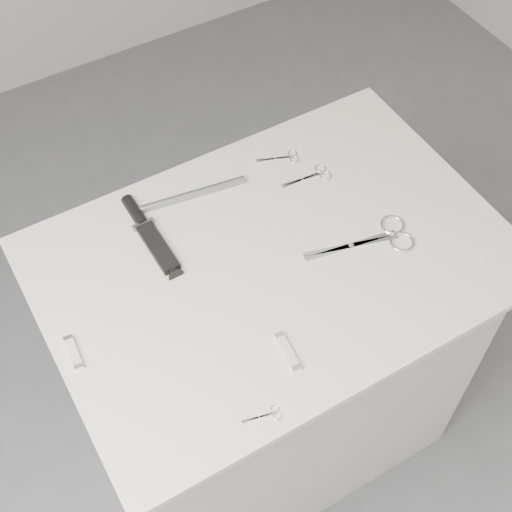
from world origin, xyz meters
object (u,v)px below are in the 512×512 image
embroidery_scissors_b (285,158)px  metal_rail (192,194)px  embroidery_scissors_a (314,175)px  tiny_scissors (267,415)px  sheathed_knife (147,231)px  pocket_knife_a (74,353)px  plinth (272,362)px  pocket_knife_b (288,352)px  large_shears (381,238)px

embroidery_scissors_b → metal_rail: bearing=-159.6°
embroidery_scissors_a → tiny_scissors: same height
sheathed_knife → pocket_knife_a: (-0.25, -0.20, -0.00)m
embroidery_scissors_b → pocket_knife_a: pocket_knife_a is taller
sheathed_knife → pocket_knife_a: 0.32m
plinth → embroidery_scissors_a: (0.20, 0.16, 0.47)m
embroidery_scissors_a → pocket_knife_b: 0.48m
pocket_knife_b → metal_rail: bearing=3.3°
plinth → large_shears: 0.53m
plinth → pocket_knife_b: size_ratio=9.83×
large_shears → metal_rail: 0.44m
large_shears → metal_rail: bearing=146.4°
embroidery_scissors_b → metal_rail: 0.25m
large_shears → sheathed_knife: (-0.43, 0.27, 0.01)m
large_shears → tiny_scissors: 0.49m
pocket_knife_b → metal_rail: metal_rail is taller
tiny_scissors → metal_rail: 0.56m
embroidery_scissors_b → sheathed_knife: sheathed_knife is taller
embroidery_scissors_b → pocket_knife_a: size_ratio=1.26×
embroidery_scissors_b → metal_rail: size_ratio=0.39×
sheathed_knife → metal_rail: bearing=-71.7°
large_shears → tiny_scissors: size_ratio=3.28×
large_shears → tiny_scissors: bearing=-138.8°
embroidery_scissors_a → sheathed_knife: 0.41m
pocket_knife_a → embroidery_scissors_b: bearing=-64.2°
tiny_scissors → sheathed_knife: size_ratio=0.32×
embroidery_scissors_b → sheathed_knife: 0.38m
plinth → metal_rail: bearing=107.0°
plinth → pocket_knife_a: bearing=-179.7°
tiny_scissors → metal_rail: bearing=90.6°
plinth → embroidery_scissors_a: embroidery_scissors_a is taller
embroidery_scissors_a → embroidery_scissors_b: bearing=114.4°
sheathed_knife → tiny_scissors: bearing=-179.7°
plinth → pocket_knife_a: 0.66m
large_shears → pocket_knife_b: 0.35m
tiny_scissors → embroidery_scissors_b: bearing=69.1°
large_shears → embroidery_scissors_a: size_ratio=2.01×
pocket_knife_b → large_shears: bearing=-60.5°
sheathed_knife → pocket_knife_b: size_ratio=2.55×
sheathed_knife → metal_rail: (0.13, 0.05, 0.00)m
sheathed_knife → plinth: bearing=-134.2°
embroidery_scissors_a → plinth: bearing=-136.8°
embroidery_scissors_b → sheathed_knife: size_ratio=0.43×
large_shears → pocket_knife_b: size_ratio=2.71×
plinth → pocket_knife_b: bearing=-115.4°
embroidery_scissors_a → pocket_knife_a: bearing=-161.2°
large_shears → embroidery_scissors_b: size_ratio=2.45×
plinth → metal_rail: (-0.08, 0.24, 0.48)m
large_shears → metal_rail: metal_rail is taller
large_shears → sheathed_knife: 0.51m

